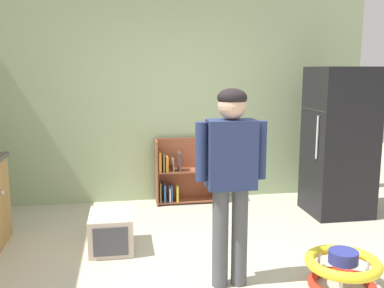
% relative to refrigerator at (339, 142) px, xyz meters
% --- Properties ---
extents(ground_plane, '(12.00, 12.00, 0.00)m').
position_rel_refrigerator_xyz_m(ground_plane, '(-1.87, -1.40, -0.89)').
color(ground_plane, '#B8B49F').
rests_on(ground_plane, ground).
extents(back_wall, '(5.20, 0.06, 2.70)m').
position_rel_refrigerator_xyz_m(back_wall, '(-1.87, 0.93, 0.46)').
color(back_wall, '#9EB486').
rests_on(back_wall, ground).
extents(refrigerator, '(0.73, 0.68, 1.78)m').
position_rel_refrigerator_xyz_m(refrigerator, '(0.00, 0.00, 0.00)').
color(refrigerator, black).
rests_on(refrigerator, ground).
extents(bookshelf, '(0.80, 0.28, 0.85)m').
position_rel_refrigerator_xyz_m(bookshelf, '(-1.82, 0.74, -0.52)').
color(bookshelf, brown).
rests_on(bookshelf, ground).
extents(standing_person, '(0.57, 0.23, 1.61)m').
position_rel_refrigerator_xyz_m(standing_person, '(-1.74, -1.55, 0.09)').
color(standing_person, '#4E5054').
rests_on(standing_person, ground).
extents(baby_walker, '(0.60, 0.60, 0.32)m').
position_rel_refrigerator_xyz_m(baby_walker, '(-0.85, -1.76, -0.73)').
color(baby_walker, red).
rests_on(baby_walker, ground).
extents(pet_carrier, '(0.42, 0.55, 0.36)m').
position_rel_refrigerator_xyz_m(pet_carrier, '(-2.71, -0.66, -0.71)').
color(pet_carrier, beige).
rests_on(pet_carrier, ground).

